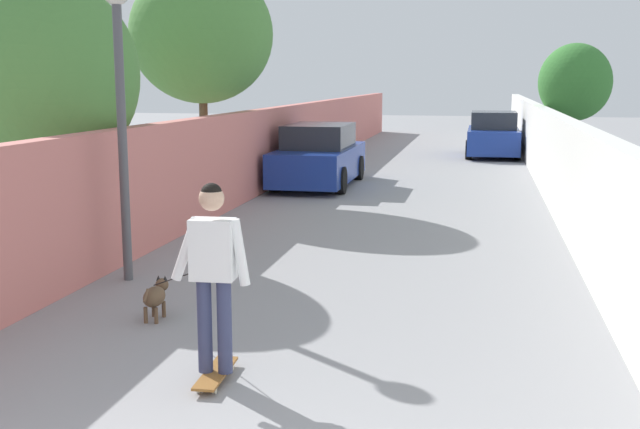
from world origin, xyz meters
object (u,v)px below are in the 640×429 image
Objects in this scene: tree_left_near at (201,35)px; tree_left_mid at (49,76)px; dog at (156,295)px; car_far at (493,136)px; skateboard at (216,373)px; lamp_post at (119,73)px; tree_right_far at (575,83)px; person_skateboarder at (213,263)px; car_near at (319,157)px.

tree_left_near is 5.59m from tree_left_mid.
car_far is at bearing -11.19° from dog.
skateboard is at bearing -159.55° from tree_left_near.
lamp_post is at bearing 164.68° from car_far.
tree_right_far is at bearing -157.74° from car_far.
car_far is at bearing -7.10° from skateboard.
tree_left_near is at bearing 16.54° from dog.
car_far reaches higher than skateboard.
person_skateboarder is 21.42m from car_far.
skateboard is (-16.24, 4.70, -2.47)m from tree_right_far.
person_skateboarder is (-0.00, -0.00, 1.01)m from skateboard.
car_near is 1.11× the size of car_far.
car_near is at bearing 7.68° from person_skateboarder.
lamp_post is 3.09m from dog.
car_near reaches higher than skateboard.
tree_right_far is 1.93× the size of dog.
car_near is (-3.50, 6.42, -1.83)m from tree_right_far.
tree_left_mid is at bearing 142.03° from tree_right_far.
tree_left_near is at bearing 140.04° from car_near.
tree_left_near reaches higher than car_near.
lamp_post is (-13.12, 7.02, 0.18)m from tree_right_far.
tree_left_mid is 6.58m from person_skateboarder.
person_skateboarder reaches higher than car_near.
tree_left_near reaches higher than car_far.
tree_right_far is 0.92× the size of lamp_post.
car_near is (8.00, -2.55, -1.98)m from tree_left_mid.
skateboard is at bearing 172.90° from car_far.
tree_left_near is at bearing 149.58° from car_far.
tree_left_near reaches higher than tree_right_far.
tree_right_far reaches higher than skateboard.
person_skateboarder is (-16.24, 4.70, -1.46)m from tree_right_far.
lamp_post reaches higher than car_far.
tree_left_mid is 14.59m from tree_right_far.
tree_right_far is 0.84× the size of car_near.
tree_left_near is at bearing 11.90° from lamp_post.
tree_left_near reaches higher than tree_left_mid.
tree_left_mid is 5.01m from dog.
dog reaches higher than skateboard.
tree_left_mid is 0.98× the size of car_near.
lamp_post is 4.85× the size of skateboard.
tree_left_mid is at bearing 42.04° from person_skateboarder.
skateboard is 0.19× the size of car_near.
lamp_post is 2.09× the size of dog.
car_near is at bearing -3.57° from lamp_post.
tree_right_far reaches higher than person_skateboarder.
dog is at bearing -145.30° from lamp_post.
tree_left_mid is 18.02m from car_far.
car_far is (16.52, -6.92, -1.98)m from tree_left_mid.
car_far is at bearing -7.10° from person_skateboarder.
tree_left_near is 1.30× the size of lamp_post.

